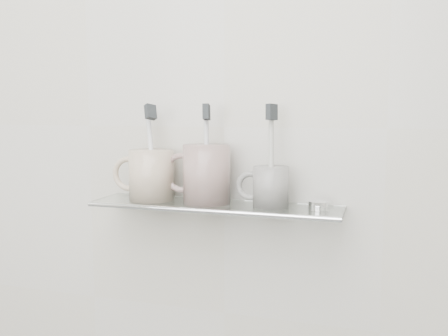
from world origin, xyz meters
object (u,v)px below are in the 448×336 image
at_px(mug_left, 152,175).
at_px(mug_right, 271,187).
at_px(shelf_glass, 215,206).
at_px(mug_center, 207,174).

bearing_deg(mug_left, mug_right, 24.52).
relative_size(shelf_glass, mug_right, 6.46).
distance_m(mug_left, mug_right, 0.25).
bearing_deg(mug_center, mug_right, 6.54).
distance_m(shelf_glass, mug_right, 0.12).
xyz_separation_m(shelf_glass, mug_right, (0.11, 0.00, 0.04)).
bearing_deg(mug_right, mug_left, -169.77).
distance_m(mug_center, mug_right, 0.13).
bearing_deg(shelf_glass, mug_center, 165.23).
distance_m(mug_left, mug_center, 0.12).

